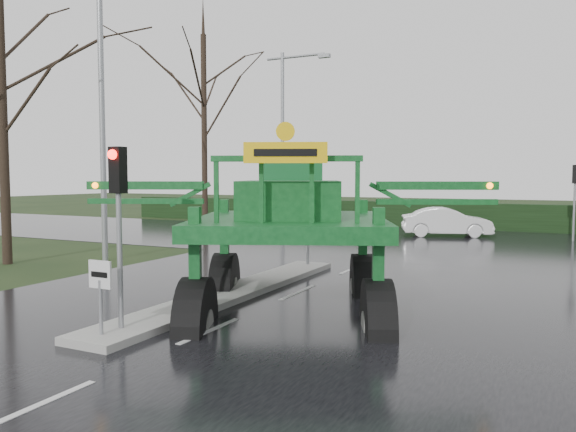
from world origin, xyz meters
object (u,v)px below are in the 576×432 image
at_px(keep_left_sign, 100,285).
at_px(street_light_left_near, 108,89).
at_px(traffic_signal_far, 575,185).
at_px(street_light_left_far, 287,124).
at_px(traffic_signal_near, 118,198).
at_px(traffic_signal_mid, 308,189).
at_px(crop_sprayer, 197,207).
at_px(white_sedan, 446,237).

relative_size(keep_left_sign, street_light_left_near, 0.14).
relative_size(traffic_signal_far, street_light_left_near, 0.35).
bearing_deg(street_light_left_far, traffic_signal_near, -71.83).
xyz_separation_m(traffic_signal_far, street_light_left_near, (-14.69, -14.01, 3.40)).
distance_m(keep_left_sign, traffic_signal_mid, 9.12).
xyz_separation_m(keep_left_sign, traffic_signal_mid, (0.00, 8.99, 1.53)).
bearing_deg(crop_sprayer, white_sedan, 62.52).
distance_m(street_light_left_near, white_sedan, 17.40).
height_order(traffic_signal_far, crop_sprayer, crop_sprayer).
height_order(traffic_signal_far, street_light_left_near, street_light_left_near).
relative_size(keep_left_sign, traffic_signal_far, 0.38).
distance_m(traffic_signal_near, street_light_left_near, 10.40).
distance_m(crop_sprayer, white_sedan, 19.41).
bearing_deg(street_light_left_far, street_light_left_near, -90.00).
bearing_deg(traffic_signal_far, street_light_left_near, 43.63).
height_order(keep_left_sign, crop_sprayer, crop_sprayer).
relative_size(street_light_left_near, crop_sprayer, 1.21).
distance_m(keep_left_sign, street_light_left_far, 23.11).
bearing_deg(white_sedan, traffic_signal_near, 155.27).
relative_size(traffic_signal_mid, white_sedan, 0.81).
height_order(traffic_signal_mid, street_light_left_near, street_light_left_near).
xyz_separation_m(crop_sprayer, white_sedan, (1.39, 19.22, -2.37)).
bearing_deg(traffic_signal_mid, white_sedan, 79.93).
distance_m(keep_left_sign, traffic_signal_far, 22.93).
relative_size(keep_left_sign, street_light_left_far, 0.14).
height_order(keep_left_sign, traffic_signal_far, traffic_signal_far).
distance_m(traffic_signal_near, crop_sprayer, 1.60).
relative_size(traffic_signal_far, crop_sprayer, 0.42).
bearing_deg(traffic_signal_far, keep_left_sign, 70.07).
xyz_separation_m(traffic_signal_mid, white_sedan, (2.15, 12.11, -2.59)).
bearing_deg(traffic_signal_near, traffic_signal_mid, 90.00).
bearing_deg(street_light_left_near, crop_sprayer, -36.27).
bearing_deg(white_sedan, traffic_signal_far, -104.63).
height_order(street_light_left_near, street_light_left_far, same).
bearing_deg(traffic_signal_mid, traffic_signal_far, 58.07).
bearing_deg(keep_left_sign, street_light_left_near, 132.59).
bearing_deg(keep_left_sign, traffic_signal_mid, 90.00).
relative_size(traffic_signal_near, traffic_signal_far, 1.00).
bearing_deg(traffic_signal_far, street_light_left_far, 0.03).
bearing_deg(traffic_signal_far, white_sedan, 4.14).
height_order(traffic_signal_far, white_sedan, traffic_signal_far).
bearing_deg(traffic_signal_mid, street_light_left_far, 118.86).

